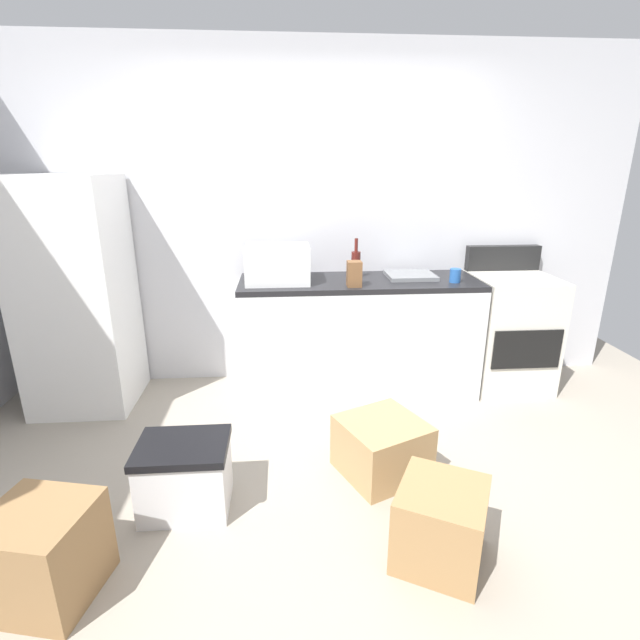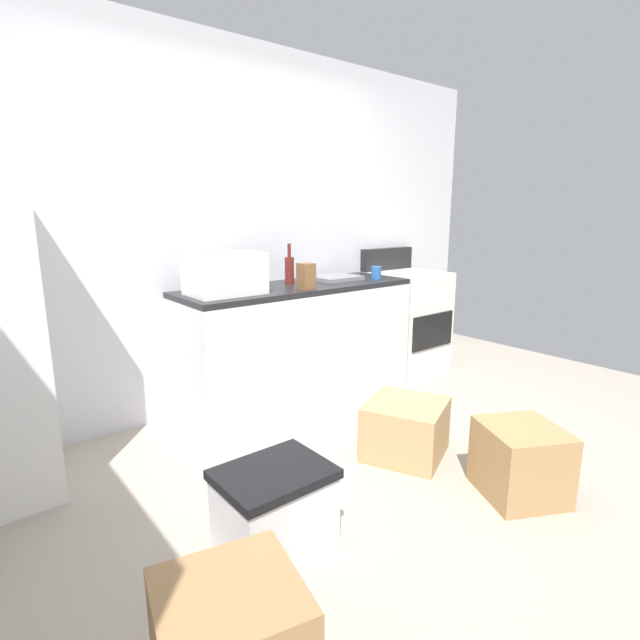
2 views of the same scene
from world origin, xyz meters
name	(u,v)px [view 1 (image 1 of 2)]	position (x,y,z in m)	size (l,w,h in m)	color
ground_plane	(336,484)	(0.00, 0.00, 0.00)	(6.00, 6.00, 0.00)	#9E9384
wall_back	(316,221)	(0.00, 1.55, 1.30)	(5.00, 0.10, 2.60)	silver
kitchen_counter	(358,336)	(0.30, 1.20, 0.45)	(1.80, 0.60, 0.90)	silver
refrigerator	(77,296)	(-1.75, 1.15, 0.83)	(0.68, 0.66, 1.66)	white
stove_oven	(509,330)	(1.52, 1.21, 0.47)	(0.60, 0.61, 1.10)	silver
microwave	(278,264)	(-0.31, 1.17, 1.04)	(0.46, 0.34, 0.27)	white
sink_basin	(410,275)	(0.70, 1.25, 0.92)	(0.36, 0.32, 0.03)	slate
wine_bottle	(356,263)	(0.28, 1.28, 1.01)	(0.07, 0.07, 0.30)	#591E19
coffee_mug	(455,275)	(0.99, 1.07, 0.95)	(0.08, 0.08, 0.10)	#2659A5
knife_block	(354,274)	(0.23, 1.01, 0.99)	(0.10, 0.10, 0.18)	brown
cardboard_box_large	(43,554)	(-1.28, -0.61, 0.20)	(0.40, 0.38, 0.41)	olive
cardboard_box_medium	(440,524)	(0.41, -0.55, 0.18)	(0.37, 0.39, 0.37)	#A37A4C
cardboard_box_small	(382,447)	(0.28, 0.10, 0.16)	(0.44, 0.44, 0.33)	tan
storage_bin	(185,475)	(-0.80, -0.12, 0.19)	(0.46, 0.36, 0.38)	silver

